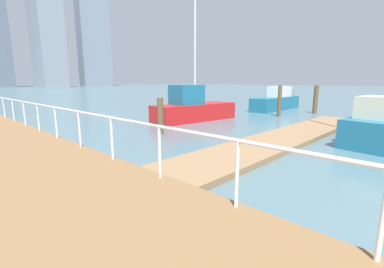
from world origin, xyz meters
The scene contains 9 objects.
ground_plane centered at (0.00, 20.00, 0.00)m, with size 300.00×300.00×0.00m, color slate.
floating_dock centered at (3.80, 8.49, 0.09)m, with size 14.61×2.00×0.18m, color #93704C.
boardwalk_railing centered at (-3.15, 9.86, 1.25)m, with size 0.06×29.42×1.08m.
dock_piling_0 centered at (13.78, 10.90, 1.01)m, with size 0.32×0.32×2.01m, color brown.
dock_piling_1 centered at (1.02, 13.05, 0.80)m, with size 0.27×0.27×1.60m, color brown.
dock_piling_4 centered at (10.37, 12.03, 1.02)m, with size 0.25×0.25×2.05m, color brown.
moored_boat_2 centered at (5.01, 14.84, 0.76)m, with size 5.51×2.19×8.58m.
moored_boat_3 centered at (14.34, 14.17, 0.70)m, with size 6.41×1.61×1.90m.
skyline_tower_4 centered at (31.97, 116.19, 18.36)m, with size 9.39×9.59×36.73m, color #8C939E.
Camera 1 is at (-6.39, 4.04, 2.32)m, focal length 24.79 mm.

